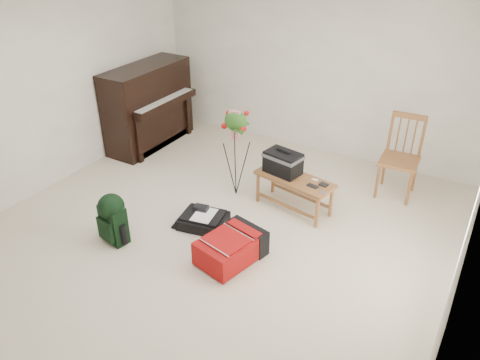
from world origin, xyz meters
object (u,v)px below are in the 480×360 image
Objects in this scene: red_suitcase at (233,245)px; black_duffel at (203,220)px; bench at (285,168)px; flower_stand at (236,154)px; dining_chair at (401,158)px; green_backpack at (112,216)px; piano at (149,108)px.

red_suitcase is 1.32× the size of black_duffel.
bench reaches higher than red_suitcase.
dining_chair is at bearing 24.46° from flower_stand.
black_duffel is (-0.61, 0.32, -0.08)m from red_suitcase.
bench is 0.97× the size of dining_chair.
black_duffel is at bearing 58.43° from green_backpack.
green_backpack is (-0.68, -0.75, 0.25)m from black_duffel.
green_backpack is 0.50× the size of flower_stand.
red_suitcase is at bearing -80.17° from bench.
red_suitcase is at bearing -38.56° from black_duffel.
red_suitcase is (2.60, -1.78, -0.44)m from piano.
dining_chair is at bearing 36.62° from black_duffel.
black_duffel is at bearing 164.99° from red_suitcase.
green_backpack is at bearing -59.20° from piano.
dining_chair is 1.35× the size of red_suitcase.
dining_chair is (3.73, 0.43, -0.09)m from piano.
flower_stand is (-1.78, -1.08, 0.07)m from dining_chair.
black_duffel is 0.95m from flower_stand.
bench is at bearing 43.93° from black_duffel.
flower_stand is (-0.65, 1.13, 0.42)m from red_suitcase.
piano is 3.18m from red_suitcase.
flower_stand is (1.95, -0.65, -0.02)m from piano.
piano is 2.52× the size of black_duffel.
black_duffel is at bearing -36.17° from piano.
bench is at bearing -1.11° from flower_stand.
dining_chair is at bearing 58.16° from green_backpack.
red_suitcase is at bearing -120.29° from dining_chair.
red_suitcase is 1.31× the size of green_backpack.
bench is 1.16m from black_duffel.
flower_stand is (-0.66, -0.07, 0.05)m from bench.
dining_chair reaches higher than green_backpack.
flower_stand is at bearing -163.85° from bench.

